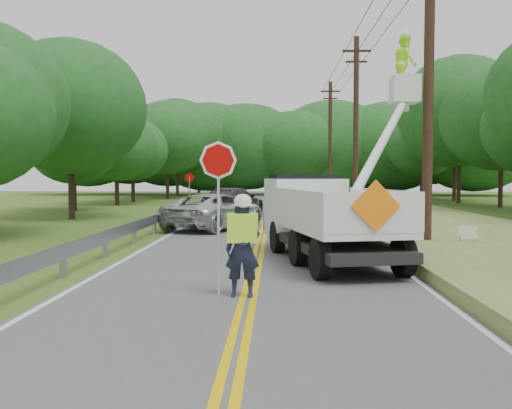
{
  "coord_description": "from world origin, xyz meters",
  "views": [
    {
      "loc": [
        0.49,
        -7.76,
        2.22
      ],
      "look_at": [
        0.0,
        6.0,
        1.5
      ],
      "focal_mm": 39.05,
      "sensor_mm": 36.0,
      "label": 1
    }
  ],
  "objects": [
    {
      "name": "bucket_truck",
      "position": [
        1.88,
        7.48,
        1.48
      ],
      "size": [
        4.56,
        6.68,
        6.34
      ],
      "color": "black",
      "rests_on": "road"
    },
    {
      "name": "stop_sign_permanent",
      "position": [
        -4.16,
        21.98,
        1.54
      ],
      "size": [
        0.5,
        0.11,
        2.35
      ],
      "color": "gray",
      "rests_on": "ground"
    },
    {
      "name": "treeline_left",
      "position": [
        -10.26,
        31.19,
        5.31
      ],
      "size": [
        9.43,
        57.52,
        10.29
      ],
      "color": "#332319",
      "rests_on": "ground"
    },
    {
      "name": "suv_darkgrey",
      "position": [
        -1.86,
        22.45,
        0.79
      ],
      "size": [
        3.56,
        5.72,
        1.55
      ],
      "primitive_type": "imported",
      "rotation": [
        0.0,
        0.0,
        2.86
      ],
      "color": "#36363D",
      "rests_on": "road"
    },
    {
      "name": "ground",
      "position": [
        0.0,
        0.0,
        0.0
      ],
      "size": [
        140.0,
        140.0,
        0.0
      ],
      "primitive_type": "plane",
      "color": "#41611E",
      "rests_on": "ground"
    },
    {
      "name": "suv_silver",
      "position": [
        -2.0,
        14.99,
        0.75
      ],
      "size": [
        4.4,
        5.8,
        1.46
      ],
      "primitive_type": "imported",
      "rotation": [
        0.0,
        0.0,
        2.71
      ],
      "color": "silver",
      "rests_on": "road"
    },
    {
      "name": "yard_sign",
      "position": [
        6.06,
        8.49,
        0.54
      ],
      "size": [
        0.52,
        0.1,
        0.75
      ],
      "color": "white",
      "rests_on": "ground"
    },
    {
      "name": "road",
      "position": [
        0.0,
        14.0,
        0.01
      ],
      "size": [
        7.2,
        96.0,
        0.03
      ],
      "color": "#555558",
      "rests_on": "ground"
    },
    {
      "name": "flagger",
      "position": [
        -0.12,
        2.23,
        1.03
      ],
      "size": [
        1.1,
        0.44,
        2.82
      ],
      "color": "#191E33",
      "rests_on": "road"
    },
    {
      "name": "treeline_horizon",
      "position": [
        1.49,
        56.34,
        5.5
      ],
      "size": [
        55.97,
        14.28,
        10.99
      ],
      "color": "#1A4E21",
      "rests_on": "ground"
    },
    {
      "name": "utility_poles",
      "position": [
        5.0,
        17.02,
        5.27
      ],
      "size": [
        1.6,
        43.3,
        10.0
      ],
      "color": "black",
      "rests_on": "ground"
    },
    {
      "name": "tall_grass_verge",
      "position": [
        7.1,
        14.0,
        0.15
      ],
      "size": [
        7.0,
        96.0,
        0.3
      ],
      "primitive_type": "cube",
      "color": "#52702F",
      "rests_on": "ground"
    },
    {
      "name": "guardrail",
      "position": [
        -4.02,
        14.91,
        0.55
      ],
      "size": [
        0.18,
        48.0,
        0.77
      ],
      "color": "gray",
      "rests_on": "ground"
    }
  ]
}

